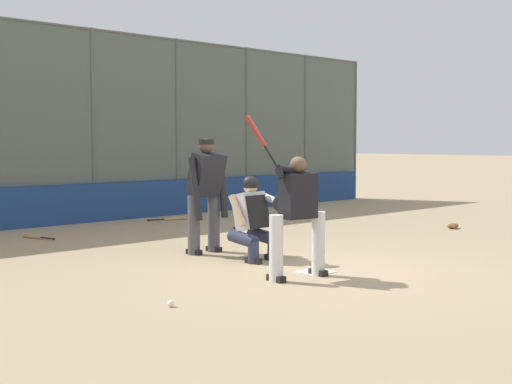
{
  "coord_description": "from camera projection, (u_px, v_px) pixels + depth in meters",
  "views": [
    {
      "loc": [
        7.23,
        6.31,
        1.77
      ],
      "look_at": [
        0.14,
        -1.0,
        1.05
      ],
      "focal_mm": 50.0,
      "sensor_mm": 36.0,
      "label": 1
    }
  ],
  "objects": [
    {
      "name": "catcher_behind_plate",
      "position": [
        254.0,
        217.0,
        10.59
      ],
      "size": [
        0.67,
        0.79,
        1.26
      ],
      "rotation": [
        0.0,
        0.0,
        0.07
      ],
      "color": "#2D334C",
      "rests_on": "ground_plane"
    },
    {
      "name": "umpire_home",
      "position": [
        206.0,
        192.0,
        11.23
      ],
      "size": [
        0.74,
        0.46,
        1.82
      ],
      "rotation": [
        0.0,
        0.0,
        0.04
      ],
      "color": "#4C4C51",
      "rests_on": "ground_plane"
    },
    {
      "name": "backstop_fence",
      "position": [
        44.0,
        120.0,
        14.9
      ],
      "size": [
        21.08,
        0.08,
        4.26
      ],
      "color": "#515651",
      "rests_on": "ground_plane"
    },
    {
      "name": "padding_wall",
      "position": [
        48.0,
        206.0,
        14.96
      ],
      "size": [
        20.58,
        0.18,
        0.85
      ],
      "primitive_type": "cube",
      "color": "navy",
      "rests_on": "ground_plane"
    },
    {
      "name": "fielding_glove_on_dirt",
      "position": [
        453.0,
        226.0,
        14.53
      ],
      "size": [
        0.3,
        0.23,
        0.11
      ],
      "color": "brown",
      "rests_on": "ground_plane"
    },
    {
      "name": "bleachers_beyond",
      "position": [
        40.0,
        189.0,
        18.0
      ],
      "size": [
        14.7,
        3.05,
        1.8
      ],
      "color": "slate",
      "rests_on": "ground_plane"
    },
    {
      "name": "ground_plane",
      "position": [
        315.0,
        272.0,
        9.66
      ],
      "size": [
        160.0,
        160.0,
        0.0
      ],
      "primitive_type": "plane",
      "color": "tan"
    },
    {
      "name": "baseball_loose",
      "position": [
        171.0,
        304.0,
        7.63
      ],
      "size": [
        0.07,
        0.07,
        0.07
      ],
      "primitive_type": "sphere",
      "color": "white",
      "rests_on": "ground_plane"
    },
    {
      "name": "home_plate_marker",
      "position": [
        315.0,
        272.0,
        9.66
      ],
      "size": [
        0.43,
        0.43,
        0.01
      ],
      "primitive_type": "cube",
      "color": "white",
      "rests_on": "ground_plane"
    },
    {
      "name": "spare_bat_third_base_side",
      "position": [
        250.0,
        226.0,
        14.78
      ],
      "size": [
        0.86,
        0.2,
        0.07
      ],
      "rotation": [
        0.0,
        0.0,
        3.31
      ],
      "color": "black",
      "rests_on": "ground_plane"
    },
    {
      "name": "spare_bat_first_base_side",
      "position": [
        171.0,
        219.0,
        16.08
      ],
      "size": [
        0.9,
        0.25,
        0.07
      ],
      "rotation": [
        0.0,
        0.0,
        2.92
      ],
      "color": "black",
      "rests_on": "ground_plane"
    },
    {
      "name": "spare_bat_by_padding",
      "position": [
        35.0,
        237.0,
        13.01
      ],
      "size": [
        0.25,
        0.8,
        0.07
      ],
      "rotation": [
        0.0,
        0.0,
        4.96
      ],
      "color": "black",
      "rests_on": "ground_plane"
    },
    {
      "name": "batter_at_plate",
      "position": [
        297.0,
        212.0,
        9.17
      ],
      "size": [
        0.95,
        0.7,
        2.12
      ],
      "rotation": [
        0.0,
        0.0,
        -0.14
      ],
      "color": "silver",
      "rests_on": "ground_plane"
    }
  ]
}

